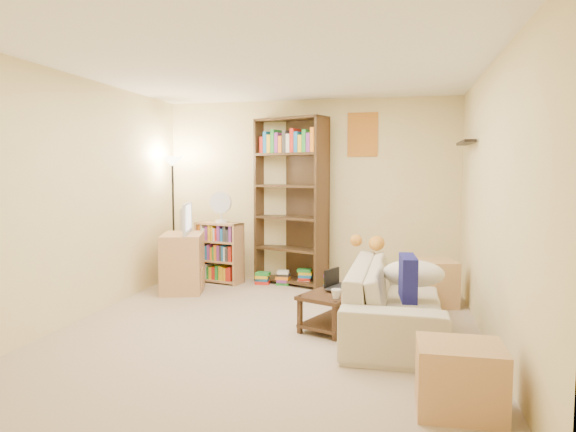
{
  "coord_description": "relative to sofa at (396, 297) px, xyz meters",
  "views": [
    {
      "loc": [
        1.21,
        -4.71,
        1.53
      ],
      "look_at": [
        0.04,
        0.7,
        1.05
      ],
      "focal_mm": 32.0,
      "sensor_mm": 36.0,
      "label": 1
    }
  ],
  "objects": [
    {
      "name": "end_cabinet",
      "position": [
        0.41,
        -1.67,
        -0.1
      ],
      "size": [
        0.54,
        0.45,
        0.44
      ],
      "primitive_type": "cube",
      "rotation": [
        0.0,
        0.0,
        0.01
      ],
      "color": "tan",
      "rests_on": "ground"
    },
    {
      "name": "tv_stand",
      "position": [
        -2.68,
        1.06,
        0.05
      ],
      "size": [
        0.66,
        0.8,
        0.74
      ],
      "primitive_type": "cube",
      "rotation": [
        0.0,
        0.0,
        0.28
      ],
      "color": "tan",
      "rests_on": "ground"
    },
    {
      "name": "laptop",
      "position": [
        -0.53,
        0.02,
        0.05
      ],
      "size": [
        0.45,
        0.36,
        0.03
      ],
      "primitive_type": "imported",
      "rotation": [
        0.0,
        0.0,
        1.4
      ],
      "color": "black",
      "rests_on": "coffee_table"
    },
    {
      "name": "floor_lamp",
      "position": [
        -3.0,
        1.49,
        1.06
      ],
      "size": [
        0.29,
        0.29,
        1.73
      ],
      "color": "black",
      "rests_on": "ground"
    },
    {
      "name": "laptop_screen",
      "position": [
        -0.64,
        0.07,
        0.15
      ],
      "size": [
        0.12,
        0.25,
        0.18
      ],
      "primitive_type": "cube",
      "rotation": [
        0.0,
        0.0,
        -0.4
      ],
      "color": "white",
      "rests_on": "laptop"
    },
    {
      "name": "tabby_cat",
      "position": [
        -0.27,
        0.85,
        0.41
      ],
      "size": [
        0.5,
        0.19,
        0.17
      ],
      "color": "orange",
      "rests_on": "sofa"
    },
    {
      "name": "room",
      "position": [
        -1.2,
        -0.27,
        1.3
      ],
      "size": [
        4.5,
        4.54,
        2.52
      ],
      "color": "tan",
      "rests_on": "ground"
    },
    {
      "name": "coffee_table",
      "position": [
        -0.57,
        -0.06,
        -0.1
      ],
      "size": [
        0.73,
        0.92,
        0.36
      ],
      "rotation": [
        0.0,
        0.0,
        -0.4
      ],
      "color": "#442E1A",
      "rests_on": "ground"
    },
    {
      "name": "tall_bookshelf",
      "position": [
        -1.42,
        1.77,
        0.86
      ],
      "size": [
        1.06,
        0.7,
        2.24
      ],
      "rotation": [
        0.0,
        0.0,
        -0.39
      ],
      "color": "#432C19",
      "rests_on": "ground"
    },
    {
      "name": "navy_pillow",
      "position": [
        0.1,
        -0.48,
        0.29
      ],
      "size": [
        0.16,
        0.43,
        0.38
      ],
      "primitive_type": "cube",
      "rotation": [
        0.0,
        0.0,
        1.65
      ],
      "color": "navy",
      "rests_on": "sofa"
    },
    {
      "name": "mug",
      "position": [
        -0.54,
        -0.35,
        0.08
      ],
      "size": [
        0.19,
        0.19,
        0.09
      ],
      "primitive_type": "imported",
      "rotation": [
        0.0,
        0.0,
        -0.59
      ],
      "color": "white",
      "rests_on": "coffee_table"
    },
    {
      "name": "book_stacks",
      "position": [
        -1.34,
        1.67,
        -0.22
      ],
      "size": [
        1.07,
        0.15,
        0.23
      ],
      "color": "red",
      "rests_on": "ground"
    },
    {
      "name": "sofa",
      "position": [
        0.0,
        0.0,
        0.0
      ],
      "size": [
        2.22,
        0.93,
        0.64
      ],
      "primitive_type": "imported",
      "rotation": [
        0.0,
        0.0,
        1.55
      ],
      "color": "beige",
      "rests_on": "ground"
    },
    {
      "name": "desk_fan",
      "position": [
        -2.35,
        1.6,
        0.74
      ],
      "size": [
        0.3,
        0.17,
        0.43
      ],
      "color": "silver",
      "rests_on": "short_bookshelf"
    },
    {
      "name": "short_bookshelf",
      "position": [
        -2.4,
        1.64,
        0.1
      ],
      "size": [
        0.69,
        0.42,
        0.83
      ],
      "rotation": [
        0.0,
        0.0,
        -0.26
      ],
      "color": "tan",
      "rests_on": "ground"
    },
    {
      "name": "cream_blanket",
      "position": [
        0.16,
        0.05,
        0.23
      ],
      "size": [
        0.59,
        0.42,
        0.25
      ],
      "primitive_type": "ellipsoid",
      "color": "silver",
      "rests_on": "sofa"
    },
    {
      "name": "tv_remote",
      "position": [
        -0.38,
        0.15,
        0.05
      ],
      "size": [
        0.06,
        0.15,
        0.02
      ],
      "primitive_type": "cube",
      "rotation": [
        0.0,
        0.0,
        -0.1
      ],
      "color": "black",
      "rests_on": "coffee_table"
    },
    {
      "name": "side_table",
      "position": [
        0.42,
        1.02,
        -0.06
      ],
      "size": [
        0.55,
        0.55,
        0.52
      ],
      "primitive_type": "cube",
      "rotation": [
        0.0,
        0.0,
        0.23
      ],
      "color": "tan",
      "rests_on": "ground"
    },
    {
      "name": "television",
      "position": [
        -2.68,
        1.06,
        0.61
      ],
      "size": [
        0.72,
        0.45,
        0.39
      ],
      "primitive_type": "imported",
      "rotation": [
        0.0,
        0.0,
        1.85
      ],
      "color": "black",
      "rests_on": "tv_stand"
    }
  ]
}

